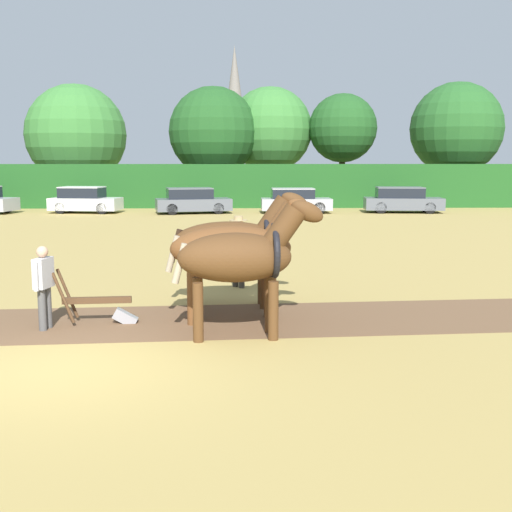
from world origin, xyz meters
name	(u,v)px	position (x,y,z in m)	size (l,w,h in m)	color
ground_plane	(60,369)	(0.00, 0.00, 0.00)	(240.00, 240.00, 0.00)	#A88E4C
hedgerow	(198,186)	(0.00, 32.25, 1.39)	(69.05, 1.43, 2.77)	#1E511E
tree_left	(76,135)	(-9.23, 38.43, 4.84)	(7.25, 7.25, 8.47)	brown
tree_center_left	(213,132)	(0.81, 36.60, 5.00)	(6.25, 6.25, 8.13)	brown
tree_center	(270,130)	(4.87, 38.22, 5.20)	(6.15, 6.15, 8.29)	brown
tree_center_right	(343,128)	(9.98, 36.96, 5.25)	(4.85, 4.85, 7.70)	#423323
tree_right	(457,129)	(18.21, 37.21, 5.25)	(6.59, 6.59, 8.55)	#423323
church_spire	(235,112)	(2.02, 77.05, 9.30)	(2.74, 2.74, 17.77)	gray
draft_horse_lead_left	(241,258)	(2.69, 1.68, 1.40)	(2.68, 1.04, 2.45)	#513319
draft_horse_lead_right	(237,249)	(2.60, 2.83, 1.39)	(2.95, 1.07, 2.41)	brown
draft_horse_trail_left	(234,241)	(2.53, 3.99, 1.39)	(2.96, 1.02, 2.47)	#513319
plow	(104,307)	(0.09, 2.66, 0.31)	(1.55, 0.49, 1.13)	#4C331E
farmer_at_plow	(44,282)	(-0.88, 2.27, 0.87)	(0.29, 0.62, 1.53)	#4C4C4C
farmer_beside_team	(238,246)	(2.62, 6.07, 1.01)	(0.49, 0.51, 1.73)	#38332D
parked_car_center_left	(85,200)	(-6.32, 28.16, 0.73)	(4.15, 2.24, 1.52)	silver
parked_car_center	(192,201)	(-0.08, 27.67, 0.71)	(4.52, 2.67, 1.47)	#565B66
parked_car_center_right	(295,201)	(5.85, 27.77, 0.70)	(4.03, 1.75, 1.43)	#9E9EA8
parked_car_right	(402,200)	(12.11, 27.93, 0.72)	(4.60, 2.21, 1.49)	#565B66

